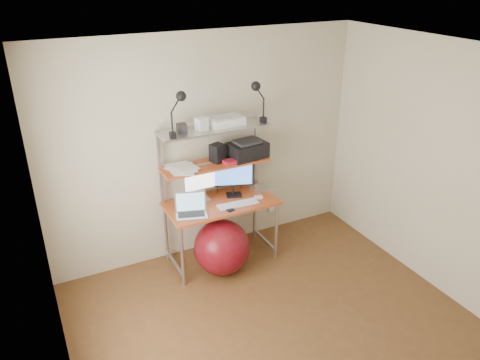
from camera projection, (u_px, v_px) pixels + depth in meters
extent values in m
plane|color=brown|center=(288.00, 341.00, 4.22)|extent=(3.60, 3.60, 0.00)
plane|color=white|center=(304.00, 60.00, 3.16)|extent=(3.60, 3.60, 0.00)
plane|color=beige|center=(206.00, 147.00, 5.15)|extent=(3.60, 0.00, 3.60)
plane|color=beige|center=(55.00, 284.00, 2.96)|extent=(0.00, 3.60, 3.60)
plane|color=beige|center=(456.00, 178.00, 4.42)|extent=(0.00, 3.60, 3.60)
cube|color=#B64B23|center=(221.00, 203.00, 5.08)|extent=(1.20, 0.60, 0.03)
cylinder|color=#ACABB0|center=(182.00, 257.00, 4.80)|extent=(0.04, 0.04, 0.71)
cylinder|color=#ACABB0|center=(166.00, 233.00, 5.22)|extent=(0.04, 0.04, 0.71)
cylinder|color=#ACABB0|center=(276.00, 231.00, 5.25)|extent=(0.04, 0.04, 0.71)
cylinder|color=#ACABB0|center=(254.00, 211.00, 5.68)|extent=(0.04, 0.04, 0.71)
cube|color=#ACABB0|center=(160.00, 168.00, 4.88)|extent=(0.03, 0.04, 0.84)
cube|color=#ACABB0|center=(256.00, 150.00, 5.34)|extent=(0.03, 0.04, 0.84)
cube|color=#B64B23|center=(215.00, 164.00, 5.01)|extent=(1.18, 0.34, 0.02)
cube|color=#ACABB0|center=(214.00, 128.00, 4.84)|extent=(1.18, 0.34, 0.02)
cube|color=silver|center=(271.00, 207.00, 5.89)|extent=(0.08, 0.01, 0.12)
cube|color=#B9B9BE|center=(201.00, 199.00, 5.11)|extent=(0.18, 0.15, 0.01)
cylinder|color=#B9B9BE|center=(200.00, 194.00, 5.11)|extent=(0.03, 0.03, 0.10)
cube|color=#B9B9BE|center=(200.00, 177.00, 5.02)|extent=(0.40, 0.05, 0.30)
plane|color=white|center=(200.00, 178.00, 5.01)|extent=(0.36, 0.02, 0.36)
cube|color=black|center=(234.00, 195.00, 5.21)|extent=(0.20, 0.18, 0.01)
cylinder|color=black|center=(233.00, 190.00, 5.20)|extent=(0.03, 0.03, 0.10)
cube|color=black|center=(233.00, 174.00, 5.12)|extent=(0.44, 0.18, 0.27)
plane|color=#467AEE|center=(234.00, 175.00, 5.11)|extent=(0.39, 0.14, 0.41)
cube|color=silver|center=(191.00, 215.00, 4.80)|extent=(0.37, 0.31, 0.02)
cube|color=#2B2B2D|center=(191.00, 214.00, 4.80)|extent=(0.30, 0.21, 0.00)
cube|color=silver|center=(190.00, 200.00, 4.86)|extent=(0.32, 0.16, 0.21)
plane|color=#7BACCD|center=(190.00, 200.00, 4.86)|extent=(0.30, 0.16, 0.28)
cube|color=silver|center=(238.00, 204.00, 5.02)|extent=(0.45, 0.15, 0.01)
cube|color=silver|center=(259.00, 197.00, 5.15)|extent=(0.09, 0.07, 0.02)
cube|color=silver|center=(261.00, 188.00, 5.34)|extent=(0.23, 0.23, 0.04)
cube|color=black|center=(228.00, 208.00, 4.93)|extent=(0.10, 0.15, 0.01)
cube|color=black|center=(247.00, 150.00, 5.12)|extent=(0.44, 0.33, 0.17)
cube|color=#2B2B2D|center=(247.00, 142.00, 5.08)|extent=(0.30, 0.24, 0.03)
cube|color=black|center=(218.00, 153.00, 5.00)|extent=(0.17, 0.17, 0.20)
cube|color=#B21C29|center=(231.00, 162.00, 4.97)|extent=(0.17, 0.12, 0.04)
cube|color=silver|center=(226.00, 121.00, 4.90)|extent=(0.37, 0.25, 0.08)
cube|color=#B9B9BE|center=(226.00, 116.00, 4.88)|extent=(0.32, 0.19, 0.01)
cube|color=silver|center=(202.00, 124.00, 4.73)|extent=(0.13, 0.12, 0.13)
cube|color=#2B2B2D|center=(182.00, 128.00, 4.67)|extent=(0.10, 0.10, 0.09)
cube|color=black|center=(173.00, 135.00, 4.54)|extent=(0.06, 0.07, 0.06)
cylinder|color=black|center=(172.00, 122.00, 4.48)|extent=(0.02, 0.02, 0.20)
sphere|color=black|center=(181.00, 96.00, 4.41)|extent=(0.10, 0.10, 0.10)
cube|color=black|center=(263.00, 120.00, 4.98)|extent=(0.06, 0.07, 0.06)
cylinder|color=black|center=(264.00, 108.00, 4.93)|extent=(0.02, 0.02, 0.20)
sphere|color=black|center=(256.00, 86.00, 4.78)|extent=(0.10, 0.10, 0.10)
sphere|color=maroon|center=(222.00, 247.00, 5.05)|extent=(0.61, 0.61, 0.61)
cube|color=white|center=(179.00, 169.00, 4.86)|extent=(0.28, 0.33, 0.00)
cube|color=white|center=(184.00, 170.00, 4.81)|extent=(0.30, 0.34, 0.00)
cube|color=white|center=(177.00, 167.00, 4.87)|extent=(0.21, 0.28, 0.00)
cube|color=white|center=(185.00, 168.00, 4.84)|extent=(0.24, 0.30, 0.00)
cube|color=white|center=(185.00, 167.00, 4.86)|extent=(0.27, 0.32, 0.00)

